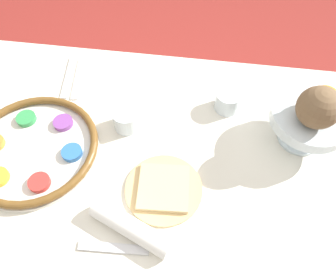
# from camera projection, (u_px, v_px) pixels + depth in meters

# --- Properties ---
(ground_plane) EXTENTS (8.00, 8.00, 0.00)m
(ground_plane) POSITION_uv_depth(u_px,v_px,m) (155.00, 246.00, 1.41)
(ground_plane) COLOR maroon
(dining_table) EXTENTS (1.41, 0.80, 0.71)m
(dining_table) POSITION_uv_depth(u_px,v_px,m) (151.00, 216.00, 1.11)
(dining_table) COLOR silver
(dining_table) RESTS_ON ground_plane
(seder_plate) EXTENTS (0.33, 0.33, 0.03)m
(seder_plate) POSITION_uv_depth(u_px,v_px,m) (33.00, 149.00, 0.83)
(seder_plate) COLOR silver
(seder_plate) RESTS_ON dining_table
(fruit_stand) EXTENTS (0.19, 0.19, 0.11)m
(fruit_stand) POSITION_uv_depth(u_px,v_px,m) (309.00, 119.00, 0.79)
(fruit_stand) COLOR silver
(fruit_stand) RESTS_ON dining_table
(orange_fruit) EXTENTS (0.07, 0.07, 0.07)m
(orange_fruit) POSITION_uv_depth(u_px,v_px,m) (323.00, 101.00, 0.75)
(orange_fruit) COLOR orange
(orange_fruit) RESTS_ON fruit_stand
(coconut) EXTENTS (0.10, 0.10, 0.10)m
(coconut) POSITION_uv_depth(u_px,v_px,m) (319.00, 108.00, 0.72)
(coconut) COLOR brown
(coconut) RESTS_ON fruit_stand
(bread_plate) EXTENTS (0.18, 0.18, 0.02)m
(bread_plate) POSITION_uv_depth(u_px,v_px,m) (164.00, 189.00, 0.77)
(bread_plate) COLOR tan
(bread_plate) RESTS_ON dining_table
(napkin_roll) EXTENTS (0.20, 0.11, 0.04)m
(napkin_roll) POSITION_uv_depth(u_px,v_px,m) (129.00, 227.00, 0.71)
(napkin_roll) COLOR white
(napkin_roll) RESTS_ON dining_table
(cup_mid) EXTENTS (0.07, 0.07, 0.06)m
(cup_mid) POSITION_uv_depth(u_px,v_px,m) (228.00, 101.00, 0.90)
(cup_mid) COLOR silver
(cup_mid) RESTS_ON dining_table
(cup_far) EXTENTS (0.07, 0.07, 0.06)m
(cup_far) POSITION_uv_depth(u_px,v_px,m) (126.00, 119.00, 0.86)
(cup_far) COLOR silver
(cup_far) RESTS_ON dining_table
(fork_left) EXTENTS (0.04, 0.17, 0.01)m
(fork_left) POSITION_uv_depth(u_px,v_px,m) (69.00, 77.00, 0.99)
(fork_left) COLOR silver
(fork_left) RESTS_ON dining_table
(fork_right) EXTENTS (0.04, 0.17, 0.01)m
(fork_right) POSITION_uv_depth(u_px,v_px,m) (78.00, 78.00, 0.98)
(fork_right) COLOR silver
(fork_right) RESTS_ON dining_table
(spoon) EXTENTS (0.15, 0.03, 0.01)m
(spoon) POSITION_uv_depth(u_px,v_px,m) (114.00, 248.00, 0.70)
(spoon) COLOR silver
(spoon) RESTS_ON dining_table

